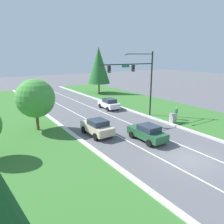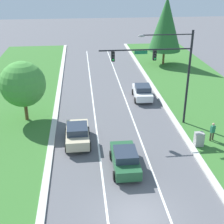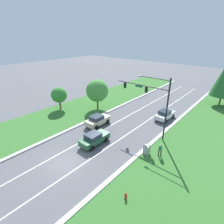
# 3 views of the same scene
# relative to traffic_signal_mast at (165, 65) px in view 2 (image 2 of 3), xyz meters

# --- Properties ---
(ground_plane) EXTENTS (160.00, 160.00, 0.00)m
(ground_plane) POSITION_rel_traffic_signal_mast_xyz_m (-4.20, -11.56, -5.68)
(ground_plane) COLOR #5B5B60
(curb_strip_left) EXTENTS (0.50, 90.00, 0.15)m
(curb_strip_left) POSITION_rel_traffic_signal_mast_xyz_m (-9.85, -11.56, -5.61)
(curb_strip_left) COLOR beige
(curb_strip_left) RESTS_ON ground_plane
(lane_stripe_inner_left) EXTENTS (0.14, 81.00, 0.01)m
(lane_stripe_inner_left) POSITION_rel_traffic_signal_mast_xyz_m (-6.00, -11.56, -5.68)
(lane_stripe_inner_left) COLOR white
(lane_stripe_inner_left) RESTS_ON ground_plane
(lane_stripe_inner_right) EXTENTS (0.14, 81.00, 0.01)m
(lane_stripe_inner_right) POSITION_rel_traffic_signal_mast_xyz_m (-2.40, -11.56, -5.68)
(lane_stripe_inner_right) COLOR white
(lane_stripe_inner_right) RESTS_ON ground_plane
(traffic_signal_mast) EXTENTS (7.92, 0.41, 8.58)m
(traffic_signal_mast) POSITION_rel_traffic_signal_mast_xyz_m (0.00, 0.00, 0.00)
(traffic_signal_mast) COLOR black
(traffic_signal_mast) RESTS_ON ground_plane
(white_sedan) EXTENTS (2.16, 4.23, 1.62)m
(white_sedan) POSITION_rel_traffic_signal_mast_xyz_m (-0.53, 6.33, -4.86)
(white_sedan) COLOR white
(white_sedan) RESTS_ON ground_plane
(champagne_sedan) EXTENTS (2.07, 4.17, 1.71)m
(champagne_sedan) POSITION_rel_traffic_signal_mast_xyz_m (-7.67, -2.67, -4.80)
(champagne_sedan) COLOR beige
(champagne_sedan) RESTS_ON ground_plane
(forest_sedan) EXTENTS (1.97, 4.21, 1.61)m
(forest_sedan) POSITION_rel_traffic_signal_mast_xyz_m (-4.31, -6.66, -4.86)
(forest_sedan) COLOR #235633
(forest_sedan) RESTS_ON ground_plane
(utility_cabinet) EXTENTS (0.70, 0.60, 1.23)m
(utility_cabinet) POSITION_rel_traffic_signal_mast_xyz_m (2.07, -4.18, -5.07)
(utility_cabinet) COLOR #9E9E99
(utility_cabinet) RESTS_ON ground_plane
(pedestrian) EXTENTS (0.43, 0.34, 1.69)m
(pedestrian) POSITION_rel_traffic_signal_mast_xyz_m (3.45, -3.49, -4.74)
(pedestrian) COLOR #42382D
(pedestrian) RESTS_ON ground_plane
(conifer_near_right_tree) EXTENTS (4.73, 4.73, 9.75)m
(conifer_near_right_tree) POSITION_rel_traffic_signal_mast_xyz_m (5.19, 19.37, 0.28)
(conifer_near_right_tree) COLOR brown
(conifer_near_right_tree) RESTS_ON ground_plane
(oak_near_left_tree) EXTENTS (4.17, 4.17, 5.72)m
(oak_near_left_tree) POSITION_rel_traffic_signal_mast_xyz_m (-12.47, 2.18, -2.05)
(oak_near_left_tree) COLOR brown
(oak_near_left_tree) RESTS_ON ground_plane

